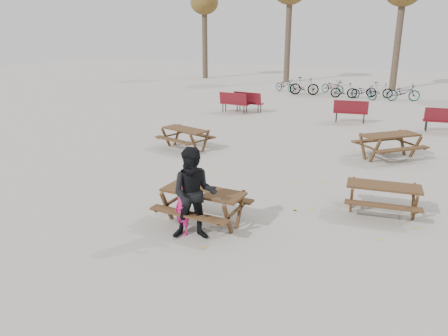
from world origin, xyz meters
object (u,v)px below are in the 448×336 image
at_px(soda_bottle, 196,188).
at_px(child, 182,210).
at_px(picnic_table_far, 389,146).
at_px(picnic_table_east, 382,199).
at_px(main_picnic_table, 203,199).
at_px(adult, 194,194).
at_px(food_tray, 199,193).
at_px(picnic_table_north, 185,139).

distance_m(soda_bottle, child, 0.62).
bearing_deg(child, picnic_table_far, 85.29).
bearing_deg(child, soda_bottle, 105.92).
distance_m(soda_bottle, picnic_table_east, 4.33).
height_order(child, picnic_table_east, child).
distance_m(main_picnic_table, picnic_table_east, 4.15).
distance_m(child, adult, 0.53).
relative_size(food_tray, picnic_table_far, 0.09).
relative_size(child, picnic_table_north, 0.64).
bearing_deg(picnic_table_east, child, -148.59).
relative_size(food_tray, child, 0.17).
relative_size(child, adult, 0.56).
relative_size(picnic_table_north, picnic_table_far, 0.89).
distance_m(main_picnic_table, food_tray, 0.29).
bearing_deg(picnic_table_east, main_picnic_table, -154.00).
height_order(soda_bottle, child, child).
height_order(main_picnic_table, soda_bottle, soda_bottle).
relative_size(food_tray, picnic_table_north, 0.11).
distance_m(main_picnic_table, soda_bottle, 0.30).
distance_m(picnic_table_east, picnic_table_north, 7.56).
bearing_deg(soda_bottle, main_picnic_table, 34.65).
distance_m(adult, picnic_table_east, 4.47).
relative_size(main_picnic_table, picnic_table_far, 0.95).
bearing_deg(food_tray, child, -111.39).
bearing_deg(picnic_table_east, adult, -145.50).
distance_m(main_picnic_table, picnic_table_north, 6.27).
height_order(main_picnic_table, picnic_table_north, main_picnic_table).
relative_size(food_tray, soda_bottle, 1.06).
distance_m(main_picnic_table, picnic_table_far, 7.72).
bearing_deg(food_tray, picnic_table_far, 68.27).
distance_m(food_tray, child, 0.52).
distance_m(child, picnic_table_north, 6.72).
bearing_deg(picnic_table_north, soda_bottle, -42.55).
distance_m(adult, picnic_table_north, 6.95).
height_order(soda_bottle, picnic_table_far, soda_bottle).
height_order(food_tray, picnic_table_north, food_tray).
bearing_deg(picnic_table_east, picnic_table_far, 87.04).
bearing_deg(picnic_table_north, main_picnic_table, -41.13).
xyz_separation_m(main_picnic_table, food_tray, (0.03, -0.20, 0.21)).
relative_size(food_tray, picnic_table_east, 0.11).
height_order(soda_bottle, adult, adult).
height_order(main_picnic_table, adult, adult).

